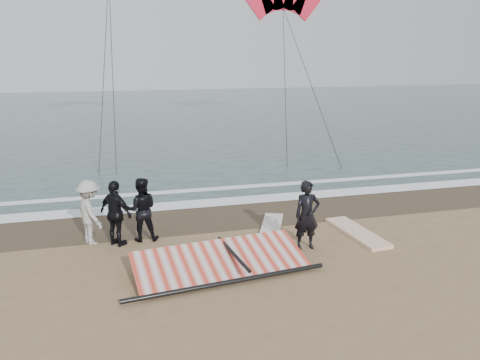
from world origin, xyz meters
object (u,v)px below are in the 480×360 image
at_px(board_white, 357,232).
at_px(board_cream, 271,226).
at_px(man_main, 307,215).
at_px(sail_rig, 218,262).

bearing_deg(board_white, board_cream, 148.92).
height_order(man_main, board_white, man_main).
height_order(man_main, sail_rig, man_main).
xyz_separation_m(man_main, sail_rig, (-2.62, -0.70, -0.75)).
bearing_deg(sail_rig, man_main, 15.04).
bearing_deg(board_white, man_main, -167.87).
relative_size(man_main, board_white, 0.75).
height_order(board_white, board_cream, board_white).
distance_m(board_cream, sail_rig, 3.24).
bearing_deg(sail_rig, board_white, 15.90).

